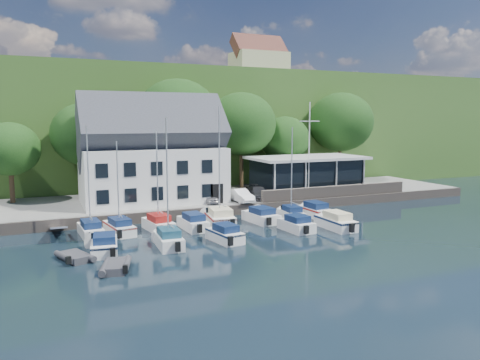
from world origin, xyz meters
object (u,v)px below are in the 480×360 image
at_px(car_silver, 209,197).
at_px(dinghy_1, 116,265).
at_px(boat_r1_5, 261,215).
at_px(dinghy_0, 75,256).
at_px(boat_r1_1, 118,184).
at_px(harbor_building, 152,159).
at_px(car_dgrey, 257,192).
at_px(flagpole, 309,150).
at_px(boat_r1_3, 193,221).
at_px(boat_r1_4, 219,172).
at_px(boat_r2_1, 167,188).
at_px(car_white, 240,195).
at_px(boat_r2_3, 296,223).
at_px(boat_r2_2, 225,232).
at_px(boat_r1_2, 157,179).
at_px(club_pavilion, 307,174).
at_px(boat_r2_4, 336,220).
at_px(boat_r1_7, 314,209).
at_px(car_blue, 277,191).
at_px(boat_r1_0, 89,186).
at_px(boat_r1_6, 292,176).
at_px(boat_r2_0, 104,243).

height_order(car_silver, dinghy_1, car_silver).
bearing_deg(dinghy_1, boat_r1_5, 46.94).
bearing_deg(dinghy_0, boat_r1_1, 37.16).
relative_size(harbor_building, car_dgrey, 3.18).
bearing_deg(dinghy_0, flagpole, 3.15).
relative_size(car_dgrey, boat_r1_3, 0.80).
bearing_deg(boat_r1_4, boat_r2_1, -131.35).
bearing_deg(dinghy_0, car_white, 12.12).
height_order(harbor_building, boat_r2_1, harbor_building).
relative_size(flagpole, boat_r2_3, 2.08).
xyz_separation_m(car_silver, dinghy_1, (-11.51, -14.97, -1.21)).
height_order(harbor_building, dinghy_1, harbor_building).
distance_m(boat_r1_3, boat_r2_2, 4.99).
bearing_deg(dinghy_1, dinghy_0, 139.41).
bearing_deg(boat_r1_2, boat_r2_3, -31.77).
relative_size(boat_r1_4, dinghy_0, 3.30).
distance_m(club_pavilion, car_dgrey, 7.89).
height_order(boat_r1_1, boat_r2_2, boat_r1_1).
bearing_deg(boat_r2_4, boat_r1_4, 147.57).
bearing_deg(boat_r2_1, boat_r1_7, 20.45).
xyz_separation_m(boat_r1_1, dinghy_1, (-1.74, -9.57, -3.84)).
distance_m(harbor_building, boat_r1_3, 10.62).
xyz_separation_m(boat_r2_4, dinghy_0, (-21.36, -0.80, -0.42)).
relative_size(car_dgrey, boat_r2_4, 0.74).
bearing_deg(boat_r1_7, car_silver, 144.24).
xyz_separation_m(car_silver, boat_r2_4, (7.67, -10.95, -0.80)).
height_order(boat_r1_7, boat_r2_4, boat_r2_4).
bearing_deg(flagpole, boat_r1_1, -166.82).
distance_m(club_pavilion, car_blue, 5.54).
distance_m(flagpole, dinghy_0, 28.11).
relative_size(boat_r1_0, boat_r1_6, 1.00).
bearing_deg(car_white, boat_r1_0, -167.32).
xyz_separation_m(car_white, boat_r2_3, (0.99, -9.62, -0.96)).
bearing_deg(boat_r1_3, boat_r1_5, -1.39).
distance_m(car_silver, dinghy_0, 18.08).
xyz_separation_m(car_white, boat_r2_2, (-5.84, -10.45, -0.95)).
bearing_deg(boat_r1_1, boat_r1_6, -11.89).
height_order(car_silver, boat_r1_1, boat_r1_1).
distance_m(car_silver, boat_r1_2, 9.10).
distance_m(car_dgrey, boat_r2_4, 11.63).
relative_size(club_pavilion, boat_r1_6, 1.61).
height_order(car_white, dinghy_1, car_white).
bearing_deg(club_pavilion, boat_r2_1, -145.92).
relative_size(car_white, boat_r1_3, 0.71).
height_order(boat_r1_3, boat_r2_3, boat_r1_3).
relative_size(club_pavilion, boat_r1_0, 1.60).
distance_m(car_silver, boat_r1_5, 6.78).
bearing_deg(boat_r1_6, boat_r2_3, -110.11).
height_order(boat_r2_0, dinghy_1, boat_r2_0).
height_order(boat_r2_3, dinghy_0, boat_r2_3).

